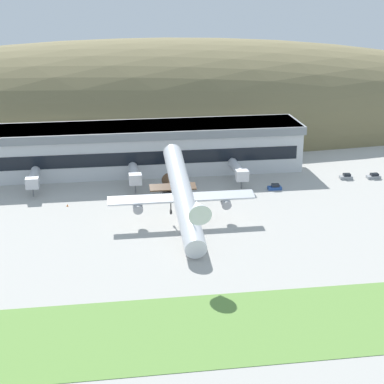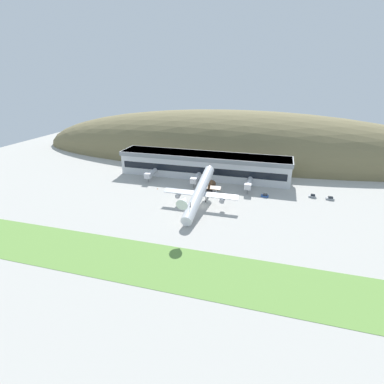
{
  "view_description": "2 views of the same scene",
  "coord_description": "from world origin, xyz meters",
  "px_view_note": "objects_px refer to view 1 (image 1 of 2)",
  "views": [
    {
      "loc": [
        -19.61,
        -140.25,
        57.32
      ],
      "look_at": [
        1.5,
        1.39,
        7.07
      ],
      "focal_mm": 60.0,
      "sensor_mm": 36.0,
      "label": 1
    },
    {
      "loc": [
        30.6,
        -122.6,
        57.47
      ],
      "look_at": [
        -4.6,
        -1.16,
        7.21
      ],
      "focal_mm": 28.0,
      "sensor_mm": 36.0,
      "label": 2
    }
  ],
  "objects_px": {
    "jetway_1": "(134,174)",
    "traffic_cone_0": "(67,205)",
    "cargo_airplane": "(182,195)",
    "service_car_2": "(374,176)",
    "jetway_0": "(34,178)",
    "service_car_1": "(275,187)",
    "service_car_0": "(346,177)",
    "terminal_building": "(132,146)",
    "fuel_truck": "(174,189)",
    "jetway_2": "(238,170)"
  },
  "relations": [
    {
      "from": "jetway_1",
      "to": "traffic_cone_0",
      "type": "distance_m",
      "value": 21.64
    },
    {
      "from": "cargo_airplane",
      "to": "service_car_2",
      "type": "relative_size",
      "value": 13.22
    },
    {
      "from": "jetway_0",
      "to": "service_car_1",
      "type": "bearing_deg",
      "value": -6.4
    },
    {
      "from": "cargo_airplane",
      "to": "service_car_1",
      "type": "distance_m",
      "value": 35.59
    },
    {
      "from": "service_car_2",
      "to": "traffic_cone_0",
      "type": "bearing_deg",
      "value": -173.24
    },
    {
      "from": "service_car_1",
      "to": "service_car_0",
      "type": "bearing_deg",
      "value": 14.96
    },
    {
      "from": "terminal_building",
      "to": "service_car_2",
      "type": "relative_size",
      "value": 25.28
    },
    {
      "from": "service_car_1",
      "to": "fuel_truck",
      "type": "distance_m",
      "value": 27.65
    },
    {
      "from": "cargo_airplane",
      "to": "traffic_cone_0",
      "type": "relative_size",
      "value": 90.44
    },
    {
      "from": "jetway_0",
      "to": "cargo_airplane",
      "type": "relative_size",
      "value": 0.24
    },
    {
      "from": "service_car_1",
      "to": "service_car_2",
      "type": "relative_size",
      "value": 0.94
    },
    {
      "from": "jetway_2",
      "to": "fuel_truck",
      "type": "bearing_deg",
      "value": -162.3
    },
    {
      "from": "service_car_0",
      "to": "service_car_2",
      "type": "bearing_deg",
      "value": -5.06
    },
    {
      "from": "jetway_0",
      "to": "cargo_airplane",
      "type": "distance_m",
      "value": 46.04
    },
    {
      "from": "fuel_truck",
      "to": "service_car_2",
      "type": "bearing_deg",
      "value": 4.92
    },
    {
      "from": "jetway_2",
      "to": "service_car_0",
      "type": "bearing_deg",
      "value": -0.42
    },
    {
      "from": "cargo_airplane",
      "to": "traffic_cone_0",
      "type": "height_order",
      "value": "cargo_airplane"
    },
    {
      "from": "service_car_2",
      "to": "traffic_cone_0",
      "type": "distance_m",
      "value": 87.04
    },
    {
      "from": "terminal_building",
      "to": "fuel_truck",
      "type": "xyz_separation_m",
      "value": [
        9.66,
        -22.27,
        -6.32
      ]
    },
    {
      "from": "terminal_building",
      "to": "traffic_cone_0",
      "type": "relative_size",
      "value": 172.89
    },
    {
      "from": "fuel_truck",
      "to": "traffic_cone_0",
      "type": "relative_size",
      "value": 11.15
    },
    {
      "from": "jetway_0",
      "to": "service_car_1",
      "type": "xyz_separation_m",
      "value": [
        64.74,
        -7.26,
        -3.36
      ]
    },
    {
      "from": "jetway_0",
      "to": "fuel_truck",
      "type": "bearing_deg",
      "value": -10.56
    },
    {
      "from": "terminal_building",
      "to": "fuel_truck",
      "type": "height_order",
      "value": "terminal_building"
    },
    {
      "from": "fuel_truck",
      "to": "jetway_2",
      "type": "bearing_deg",
      "value": 17.7
    },
    {
      "from": "cargo_airplane",
      "to": "jetway_0",
      "type": "bearing_deg",
      "value": 142.59
    },
    {
      "from": "terminal_building",
      "to": "jetway_2",
      "type": "relative_size",
      "value": 7.05
    },
    {
      "from": "jetway_1",
      "to": "jetway_0",
      "type": "bearing_deg",
      "value": 179.11
    },
    {
      "from": "jetway_2",
      "to": "service_car_1",
      "type": "height_order",
      "value": "jetway_2"
    },
    {
      "from": "jetway_1",
      "to": "fuel_truck",
      "type": "height_order",
      "value": "jetway_1"
    },
    {
      "from": "jetway_2",
      "to": "service_car_2",
      "type": "relative_size",
      "value": 3.59
    },
    {
      "from": "jetway_2",
      "to": "service_car_0",
      "type": "height_order",
      "value": "jetway_2"
    },
    {
      "from": "cargo_airplane",
      "to": "traffic_cone_0",
      "type": "bearing_deg",
      "value": 150.04
    },
    {
      "from": "jetway_0",
      "to": "jetway_2",
      "type": "bearing_deg",
      "value": -0.97
    },
    {
      "from": "jetway_0",
      "to": "jetway_2",
      "type": "height_order",
      "value": "same"
    },
    {
      "from": "jetway_0",
      "to": "fuel_truck",
      "type": "relative_size",
      "value": 1.93
    },
    {
      "from": "jetway_1",
      "to": "service_car_2",
      "type": "xyz_separation_m",
      "value": [
        68.62,
        -1.47,
        -3.38
      ]
    },
    {
      "from": "service_car_0",
      "to": "service_car_2",
      "type": "height_order",
      "value": "service_car_0"
    },
    {
      "from": "jetway_2",
      "to": "terminal_building",
      "type": "bearing_deg",
      "value": 150.13
    },
    {
      "from": "terminal_building",
      "to": "traffic_cone_0",
      "type": "bearing_deg",
      "value": -123.69
    },
    {
      "from": "terminal_building",
      "to": "fuel_truck",
      "type": "distance_m",
      "value": 25.08
    },
    {
      "from": "service_car_0",
      "to": "terminal_building",
      "type": "bearing_deg",
      "value": 164.62
    },
    {
      "from": "service_car_1",
      "to": "jetway_2",
      "type": "bearing_deg",
      "value": 144.67
    },
    {
      "from": "service_car_2",
      "to": "fuel_truck",
      "type": "height_order",
      "value": "fuel_truck"
    },
    {
      "from": "traffic_cone_0",
      "to": "fuel_truck",
      "type": "bearing_deg",
      "value": 10.56
    },
    {
      "from": "service_car_2",
      "to": "jetway_0",
      "type": "bearing_deg",
      "value": 178.87
    },
    {
      "from": "jetway_0",
      "to": "service_car_2",
      "type": "relative_size",
      "value": 3.14
    },
    {
      "from": "cargo_airplane",
      "to": "jetway_2",
      "type": "bearing_deg",
      "value": 54.34
    },
    {
      "from": "terminal_building",
      "to": "cargo_airplane",
      "type": "bearing_deg",
      "value": -78.2
    },
    {
      "from": "jetway_2",
      "to": "service_car_0",
      "type": "relative_size",
      "value": 3.79
    }
  ]
}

